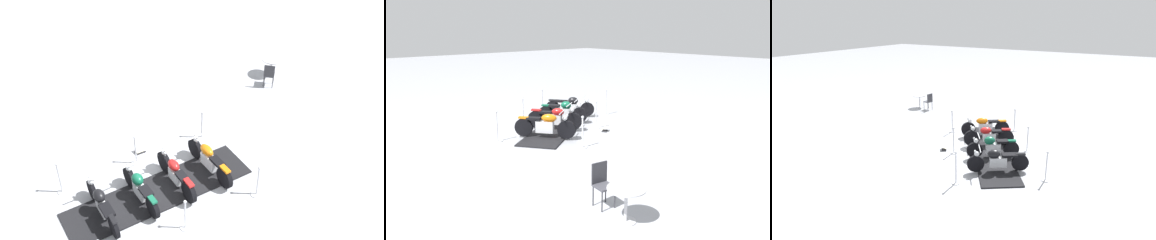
# 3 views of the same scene
# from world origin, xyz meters

# --- Properties ---
(ground_plane) EXTENTS (80.00, 80.00, 0.00)m
(ground_plane) POSITION_xyz_m (0.00, 0.00, 0.00)
(ground_plane) COLOR #A8AAB2
(display_platform) EXTENTS (5.51, 4.37, 0.05)m
(display_platform) POSITION_xyz_m (0.00, 0.00, 0.02)
(display_platform) COLOR black
(display_platform) RESTS_ON ground_plane
(motorcycle_copper) EXTENTS (1.41, 1.88, 0.96)m
(motorcycle_copper) POSITION_xyz_m (-1.43, -1.00, 0.49)
(motorcycle_copper) COLOR black
(motorcycle_copper) RESTS_ON display_platform
(motorcycle_maroon) EXTENTS (1.31, 1.84, 0.99)m
(motorcycle_maroon) POSITION_xyz_m (-0.47, -0.34, 0.48)
(motorcycle_maroon) COLOR black
(motorcycle_maroon) RESTS_ON display_platform
(motorcycle_forest) EXTENTS (1.30, 1.75, 0.92)m
(motorcycle_forest) POSITION_xyz_m (0.50, 0.30, 0.48)
(motorcycle_forest) COLOR black
(motorcycle_forest) RESTS_ON display_platform
(motorcycle_black) EXTENTS (1.30, 1.89, 0.90)m
(motorcycle_black) POSITION_xyz_m (1.46, 0.95, 0.49)
(motorcycle_black) COLOR black
(motorcycle_black) RESTS_ON display_platform
(stanchion_left_front) EXTENTS (0.35, 0.35, 1.09)m
(stanchion_left_front) POSITION_xyz_m (-2.85, -0.10, 0.33)
(stanchion_left_front) COLOR silver
(stanchion_left_front) RESTS_ON ground_plane
(stanchion_right_rear) EXTENTS (0.29, 0.29, 1.15)m
(stanchion_right_rear) POSITION_xyz_m (2.85, 0.10, 0.42)
(stanchion_right_rear) COLOR silver
(stanchion_right_rear) RESTS_ON ground_plane
(stanchion_left_mid) EXTENTS (0.29, 0.29, 1.08)m
(stanchion_left_mid) POSITION_xyz_m (-0.85, 1.25, 0.38)
(stanchion_left_mid) COLOR silver
(stanchion_left_mid) RESTS_ON ground_plane
(stanchion_right_mid) EXTENTS (0.32, 0.32, 1.11)m
(stanchion_right_mid) POSITION_xyz_m (0.85, -1.25, 0.36)
(stanchion_right_mid) COLOR silver
(stanchion_right_mid) RESTS_ON ground_plane
(stanchion_right_front) EXTENTS (0.32, 0.32, 1.08)m
(stanchion_right_front) POSITION_xyz_m (-1.15, -2.60, 0.35)
(stanchion_right_front) COLOR silver
(stanchion_right_front) RESTS_ON ground_plane
(info_placard) EXTENTS (0.39, 0.36, 0.18)m
(info_placard) POSITION_xyz_m (0.81, -1.75, 0.06)
(info_placard) COLOR #333338
(info_placard) RESTS_ON ground_plane
(cafe_table) EXTENTS (0.79, 0.79, 0.74)m
(cafe_table) POSITION_xyz_m (-3.75, -6.63, 0.56)
(cafe_table) COLOR #B7B7BC
(cafe_table) RESTS_ON ground_plane
(cafe_chair_near_table) EXTENTS (0.47, 0.47, 0.98)m
(cafe_chair_near_table) POSITION_xyz_m (-3.59, -5.82, 0.56)
(cafe_chair_near_table) COLOR #2D2D33
(cafe_chair_near_table) RESTS_ON ground_plane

